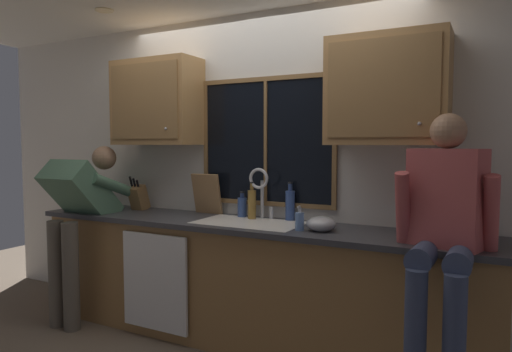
{
  "coord_description": "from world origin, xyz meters",
  "views": [
    {
      "loc": [
        1.66,
        -3.26,
        1.51
      ],
      "look_at": [
        0.11,
        -0.3,
        1.27
      ],
      "focal_mm": 31.91,
      "sensor_mm": 36.0,
      "label": 1
    }
  ],
  "objects_px": {
    "person_standing": "(80,212)",
    "bottle_amber_small": "(290,204)",
    "cutting_board": "(207,194)",
    "soap_dispenser": "(300,221)",
    "bottle_green_glass": "(242,206)",
    "person_sitting_on_counter": "(444,217)",
    "mixing_bowl": "(321,224)",
    "bottle_tall_clear": "(252,204)",
    "knife_block": "(139,198)"
  },
  "relations": [
    {
      "from": "person_sitting_on_counter",
      "to": "mixing_bowl",
      "type": "xyz_separation_m",
      "value": [
        -0.79,
        0.22,
        -0.14
      ]
    },
    {
      "from": "person_sitting_on_counter",
      "to": "bottle_green_glass",
      "type": "bearing_deg",
      "value": 162.76
    },
    {
      "from": "person_standing",
      "to": "knife_block",
      "type": "bearing_deg",
      "value": 55.09
    },
    {
      "from": "mixing_bowl",
      "to": "soap_dispenser",
      "type": "height_order",
      "value": "soap_dispenser"
    },
    {
      "from": "person_standing",
      "to": "cutting_board",
      "type": "height_order",
      "value": "person_standing"
    },
    {
      "from": "person_standing",
      "to": "bottle_green_glass",
      "type": "xyz_separation_m",
      "value": [
        1.29,
        0.49,
        0.07
      ]
    },
    {
      "from": "bottle_tall_clear",
      "to": "bottle_green_glass",
      "type": "bearing_deg",
      "value": 156.62
    },
    {
      "from": "knife_block",
      "to": "cutting_board",
      "type": "relative_size",
      "value": 0.94
    },
    {
      "from": "person_sitting_on_counter",
      "to": "cutting_board",
      "type": "distance_m",
      "value": 1.96
    },
    {
      "from": "bottle_tall_clear",
      "to": "mixing_bowl",
      "type": "bearing_deg",
      "value": -18.47
    },
    {
      "from": "cutting_board",
      "to": "bottle_tall_clear",
      "type": "xyz_separation_m",
      "value": [
        0.46,
        -0.05,
        -0.05
      ]
    },
    {
      "from": "cutting_board",
      "to": "soap_dispenser",
      "type": "relative_size",
      "value": 2.02
    },
    {
      "from": "mixing_bowl",
      "to": "soap_dispenser",
      "type": "distance_m",
      "value": 0.15
    },
    {
      "from": "person_standing",
      "to": "bottle_amber_small",
      "type": "height_order",
      "value": "person_standing"
    },
    {
      "from": "soap_dispenser",
      "to": "bottle_amber_small",
      "type": "height_order",
      "value": "bottle_amber_small"
    },
    {
      "from": "mixing_bowl",
      "to": "bottle_amber_small",
      "type": "relative_size",
      "value": 0.69
    },
    {
      "from": "mixing_bowl",
      "to": "bottle_tall_clear",
      "type": "relative_size",
      "value": 0.69
    },
    {
      "from": "knife_block",
      "to": "bottle_amber_small",
      "type": "distance_m",
      "value": 1.42
    },
    {
      "from": "cutting_board",
      "to": "soap_dispenser",
      "type": "distance_m",
      "value": 1.03
    },
    {
      "from": "person_sitting_on_counter",
      "to": "cutting_board",
      "type": "xyz_separation_m",
      "value": [
        -1.89,
        0.48,
        -0.02
      ]
    },
    {
      "from": "soap_dispenser",
      "to": "bottle_green_glass",
      "type": "distance_m",
      "value": 0.71
    },
    {
      "from": "person_standing",
      "to": "person_sitting_on_counter",
      "type": "relative_size",
      "value": 1.18
    },
    {
      "from": "knife_block",
      "to": "soap_dispenser",
      "type": "xyz_separation_m",
      "value": [
        1.64,
        -0.24,
        -0.04
      ]
    },
    {
      "from": "soap_dispenser",
      "to": "mixing_bowl",
      "type": "bearing_deg",
      "value": 23.2
    },
    {
      "from": "cutting_board",
      "to": "person_sitting_on_counter",
      "type": "bearing_deg",
      "value": -14.36
    },
    {
      "from": "mixing_bowl",
      "to": "person_standing",
      "type": "bearing_deg",
      "value": -173.71
    },
    {
      "from": "person_standing",
      "to": "cutting_board",
      "type": "xyz_separation_m",
      "value": [
        0.95,
        0.5,
        0.15
      ]
    },
    {
      "from": "person_standing",
      "to": "soap_dispenser",
      "type": "relative_size",
      "value": 8.73
    },
    {
      "from": "person_sitting_on_counter",
      "to": "bottle_green_glass",
      "type": "distance_m",
      "value": 1.63
    },
    {
      "from": "knife_block",
      "to": "bottle_green_glass",
      "type": "xyz_separation_m",
      "value": [
        1.01,
        0.09,
        -0.02
      ]
    },
    {
      "from": "mixing_bowl",
      "to": "bottle_amber_small",
      "type": "height_order",
      "value": "bottle_amber_small"
    },
    {
      "from": "bottle_green_glass",
      "to": "person_standing",
      "type": "bearing_deg",
      "value": -159.18
    },
    {
      "from": "cutting_board",
      "to": "soap_dispenser",
      "type": "bearing_deg",
      "value": -18.53
    },
    {
      "from": "person_standing",
      "to": "soap_dispenser",
      "type": "bearing_deg",
      "value": 5.04
    },
    {
      "from": "soap_dispenser",
      "to": "knife_block",
      "type": "bearing_deg",
      "value": 171.77
    },
    {
      "from": "person_standing",
      "to": "knife_block",
      "type": "xyz_separation_m",
      "value": [
        0.28,
        0.41,
        0.09
      ]
    },
    {
      "from": "person_sitting_on_counter",
      "to": "mixing_bowl",
      "type": "relative_size",
      "value": 6.21
    },
    {
      "from": "cutting_board",
      "to": "mixing_bowl",
      "type": "distance_m",
      "value": 1.14
    },
    {
      "from": "bottle_tall_clear",
      "to": "knife_block",
      "type": "bearing_deg",
      "value": -178.21
    },
    {
      "from": "soap_dispenser",
      "to": "person_standing",
      "type": "bearing_deg",
      "value": -174.96
    },
    {
      "from": "knife_block",
      "to": "soap_dispenser",
      "type": "relative_size",
      "value": 1.89
    },
    {
      "from": "bottle_amber_small",
      "to": "mixing_bowl",
      "type": "bearing_deg",
      "value": -39.76
    },
    {
      "from": "mixing_bowl",
      "to": "bottle_amber_small",
      "type": "xyz_separation_m",
      "value": [
        -0.35,
        0.29,
        0.08
      ]
    },
    {
      "from": "person_standing",
      "to": "bottle_amber_small",
      "type": "relative_size",
      "value": 5.04
    },
    {
      "from": "soap_dispenser",
      "to": "bottle_green_glass",
      "type": "bearing_deg",
      "value": 152.85
    },
    {
      "from": "soap_dispenser",
      "to": "person_sitting_on_counter",
      "type": "bearing_deg",
      "value": -9.78
    },
    {
      "from": "knife_block",
      "to": "bottle_green_glass",
      "type": "height_order",
      "value": "knife_block"
    },
    {
      "from": "cutting_board",
      "to": "mixing_bowl",
      "type": "xyz_separation_m",
      "value": [
        1.1,
        -0.27,
        -0.12
      ]
    },
    {
      "from": "knife_block",
      "to": "mixing_bowl",
      "type": "relative_size",
      "value": 1.58
    },
    {
      "from": "bottle_tall_clear",
      "to": "bottle_amber_small",
      "type": "distance_m",
      "value": 0.3
    }
  ]
}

